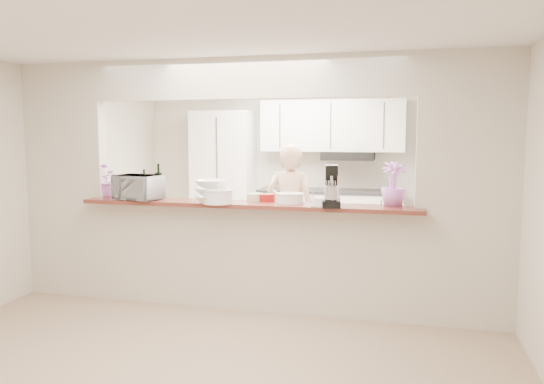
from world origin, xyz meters
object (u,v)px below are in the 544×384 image
(stand_mixer, at_px, (331,188))
(person, at_px, (290,213))
(toaster_oven, at_px, (138,187))
(refrigerator, at_px, (444,200))

(stand_mixer, relative_size, person, 0.24)
(toaster_oven, xyz_separation_m, stand_mixer, (2.00, -0.04, 0.05))
(toaster_oven, height_order, person, person)
(toaster_oven, xyz_separation_m, person, (1.34, 1.22, -0.40))
(stand_mixer, bearing_deg, refrigerator, 66.67)
(refrigerator, relative_size, person, 1.04)
(person, bearing_deg, refrigerator, -136.44)
(stand_mixer, height_order, person, person)
(toaster_oven, bearing_deg, person, 52.40)
(person, bearing_deg, stand_mixer, 121.66)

